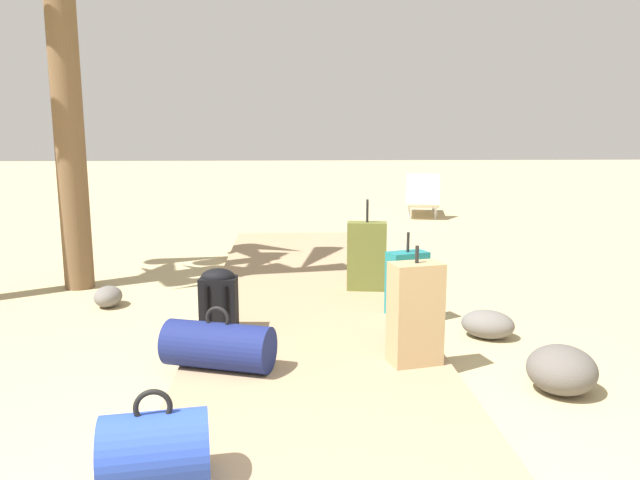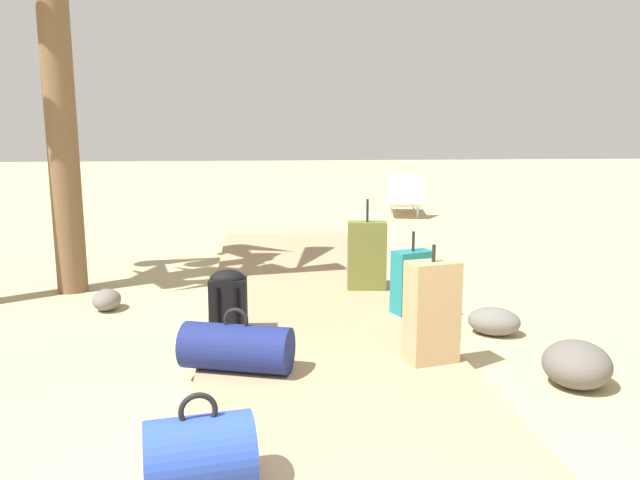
% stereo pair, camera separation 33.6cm
% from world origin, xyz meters
% --- Properties ---
extents(ground_plane, '(60.00, 60.00, 0.00)m').
position_xyz_m(ground_plane, '(0.00, 2.97, 0.00)').
color(ground_plane, tan).
extents(boardwalk, '(1.77, 7.43, 0.08)m').
position_xyz_m(boardwalk, '(0.00, 3.72, 0.04)').
color(boardwalk, tan).
rests_on(boardwalk, ground).
extents(suitcase_tan, '(0.36, 0.27, 0.78)m').
position_xyz_m(suitcase_tan, '(0.64, 2.07, 0.42)').
color(suitcase_tan, tan).
rests_on(suitcase_tan, boardwalk).
extents(suitcase_teal, '(0.36, 0.28, 0.69)m').
position_xyz_m(suitcase_teal, '(0.81, 3.17, 0.34)').
color(suitcase_teal, '#197A7F').
rests_on(suitcase_teal, boardwalk).
extents(backpack_black, '(0.28, 0.23, 0.49)m').
position_xyz_m(backpack_black, '(-0.70, 2.79, 0.34)').
color(backpack_black, black).
rests_on(backpack_black, boardwalk).
extents(duffel_bag_navy, '(0.75, 0.50, 0.41)m').
position_xyz_m(duffel_bag_navy, '(-0.62, 2.05, 0.23)').
color(duffel_bag_navy, navy).
rests_on(duffel_bag_navy, boardwalk).
extents(suitcase_olive, '(0.39, 0.24, 0.87)m').
position_xyz_m(suitcase_olive, '(0.58, 4.00, 0.41)').
color(suitcase_olive, olive).
rests_on(suitcase_olive, boardwalk).
extents(duffel_bag_blue, '(0.50, 0.39, 0.43)m').
position_xyz_m(duffel_bag_blue, '(-0.75, 0.73, 0.24)').
color(duffel_bag_blue, '#2847B7').
rests_on(duffel_bag_blue, boardwalk).
extents(lounge_chair, '(0.89, 1.60, 0.82)m').
position_xyz_m(lounge_chair, '(2.40, 9.78, 0.33)').
color(lounge_chair, white).
rests_on(lounge_chair, ground).
extents(rock_left_mid, '(0.27, 0.34, 0.19)m').
position_xyz_m(rock_left_mid, '(-1.81, 3.82, 0.09)').
color(rock_left_mid, slate).
rests_on(rock_left_mid, ground).
extents(rock_right_mid, '(0.50, 0.46, 0.22)m').
position_xyz_m(rock_right_mid, '(1.36, 2.77, 0.11)').
color(rock_right_mid, slate).
rests_on(rock_right_mid, ground).
extents(rock_right_far, '(0.47, 0.48, 0.29)m').
position_xyz_m(rock_right_far, '(1.48, 1.74, 0.15)').
color(rock_right_far, '#5B5651').
rests_on(rock_right_far, ground).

